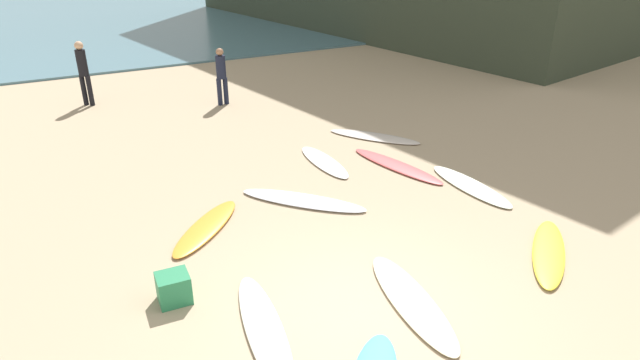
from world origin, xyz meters
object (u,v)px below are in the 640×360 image
Objects in this scene: beachgoer_near at (221,74)px; beachgoer_mid at (83,70)px; surfboard_1 at (471,186)px; beach_cooler at (174,288)px; surfboard_8 at (324,162)px; surfboard_6 at (549,252)px; surfboard_0 at (264,329)px; surfboard_3 at (397,166)px; surfboard_4 at (412,301)px; surfboard_9 at (374,137)px; surfboard_5 at (206,227)px; surfboard_2 at (303,200)px.

beachgoer_mid is (-3.52, 1.78, 0.14)m from beachgoer_near.
surfboard_1 is 6.34m from beach_cooler.
beachgoer_near is (-0.57, 5.24, 0.88)m from surfboard_8.
beach_cooler reaches higher than surfboard_6.
surfboard_0 is 1.12× the size of surfboard_6.
surfboard_3 is (4.66, 3.63, -0.01)m from surfboard_0.
beach_cooler is at bearing 39.07° from surfboard_8.
beach_cooler is at bearing 129.86° from beachgoer_mid.
surfboard_4 is 5.14m from surfboard_8.
surfboard_0 is 5.66m from surfboard_8.
surfboard_1 is 3.31m from surfboard_9.
surfboard_4 is at bearing 143.87° from beachgoer_mid.
beach_cooler is (-5.54, -2.42, 0.18)m from surfboard_3.
surfboard_9 is 8.66m from beachgoer_mid.
beachgoer_mid reaches higher than beachgoer_near.
surfboard_5 reaches higher than surfboard_8.
surfboard_1 is at bearing 163.48° from beachgoer_mid.
surfboard_8 is at bearing 165.76° from surfboard_9.
beachgoer_near is (2.65, 6.85, 0.87)m from surfboard_5.
surfboard_3 is at bearing -39.08° from surfboard_6.
surfboard_0 is at bearing -172.00° from surfboard_9.
surfboard_0 reaches higher than surfboard_4.
surfboard_4 is at bearing -100.13° from beachgoer_near.
surfboard_9 is at bearing -109.02° from surfboard_4.
surfboard_9 is at bearing -45.12° from surfboard_6.
beachgoer_near is at bearing 67.02° from beach_cooler.
surfboard_4 is at bearing -156.20° from surfboard_9.
surfboard_9 is (3.12, 2.30, -0.01)m from surfboard_2.
surfboard_5 is at bearing 27.18° from surfboard_8.
surfboard_8 is 8.19m from beachgoer_mid.
beachgoer_mid is (-2.84, 8.49, 1.01)m from surfboard_2.
surfboard_9 is at bearing -67.46° from beachgoer_near.
surfboard_4 is 1.19× the size of surfboard_8.
surfboard_1 is 1.02× the size of surfboard_6.
surfboard_1 reaches higher than surfboard_3.
surfboard_5 is 0.95× the size of surfboard_6.
surfboard_4 is 12.38m from beachgoer_mid.
surfboard_6 is 13.28m from beachgoer_mid.
surfboard_9 is at bearing 174.41° from beachgoer_mid.
surfboard_8 is at bearing 71.58° from surfboard_5.
surfboard_5 is 1.26× the size of beachgoer_near.
beachgoer_mid is 10.41m from beach_cooler.
surfboard_2 is 1.21× the size of surfboard_5.
surfboard_8 is at bearing 160.83° from beachgoer_mid.
surfboard_9 is (5.21, 5.39, -0.01)m from surfboard_0.
surfboard_6 reaches higher than surfboard_3.
surfboard_5 is at bearing 167.60° from surfboard_9.
surfboard_8 is 1.21× the size of beachgoer_near.
beach_cooler reaches higher than surfboard_0.
surfboard_5 reaches higher than surfboard_1.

